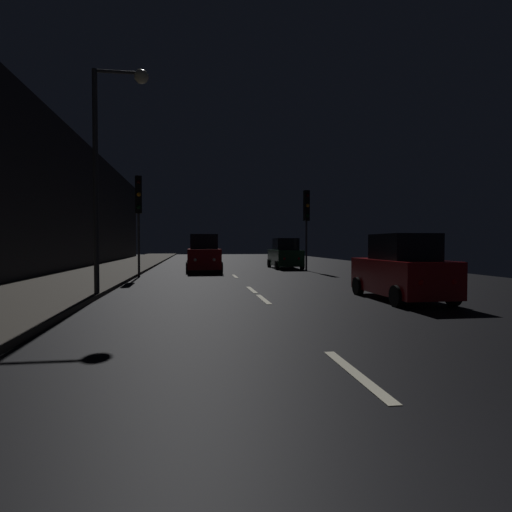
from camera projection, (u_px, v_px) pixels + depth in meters
The scene contains 10 objects.
ground at pixel (228, 271), 26.72m from camera, with size 26.77×84.00×0.02m, color black.
sidewalk_left at pixel (110, 270), 25.68m from camera, with size 4.40×84.00×0.15m, color #38332B.
building_facade_left at pixel (44, 193), 21.72m from camera, with size 0.80×63.00×8.64m, color black.
lane_centerline at pixel (258, 295), 13.86m from camera, with size 0.16×18.76×0.01m.
traffic_light_far_left at pixel (139, 203), 21.30m from camera, with size 0.38×0.48×5.13m.
traffic_light_far_right at pixel (307, 212), 26.31m from camera, with size 0.36×0.48×5.04m.
streetlamp_overhead at pixel (111, 146), 13.01m from camera, with size 1.70×0.44×7.12m.
car_approaching_headlights at pixel (204, 255), 25.38m from camera, with size 2.08×4.50×2.27m.
car_parked_right_far at pixel (285, 255), 28.87m from camera, with size 1.90×4.12×2.08m.
car_parked_right_near at pixel (402, 270), 12.59m from camera, with size 1.82×3.95×1.99m.
Camera 1 is at (-2.06, -2.16, 1.69)m, focal length 29.50 mm.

